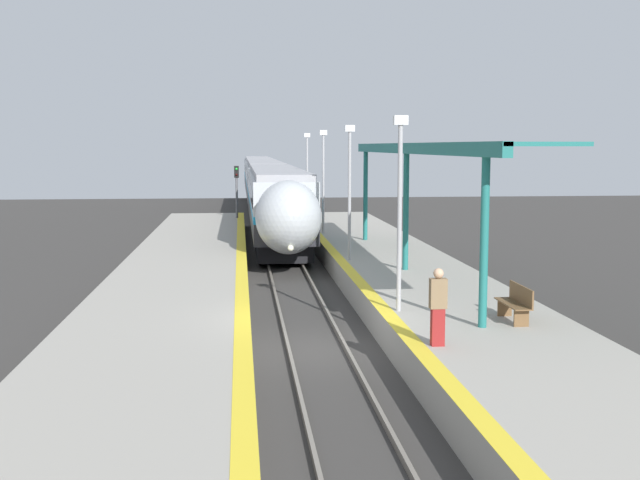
{
  "coord_description": "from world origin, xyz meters",
  "views": [
    {
      "loc": [
        -1.88,
        -19.63,
        5.12
      ],
      "look_at": [
        0.58,
        5.01,
        2.21
      ],
      "focal_mm": 45.0,
      "sensor_mm": 36.0,
      "label": 1
    }
  ],
  "objects_px": {
    "lamppost_mid": "(350,183)",
    "railway_signal": "(237,191)",
    "person_waiting": "(438,306)",
    "lamppost_near": "(400,200)",
    "train": "(265,184)",
    "lamppost_far": "(323,174)",
    "platform_bench": "(516,302)",
    "lamppost_farthest": "(307,169)"
  },
  "relations": [
    {
      "from": "platform_bench",
      "to": "lamppost_far",
      "type": "xyz_separation_m",
      "value": [
        -2.63,
        20.51,
        2.43
      ]
    },
    {
      "from": "railway_signal",
      "to": "lamppost_farthest",
      "type": "height_order",
      "value": "lamppost_farthest"
    },
    {
      "from": "lamppost_mid",
      "to": "lamppost_farthest",
      "type": "distance_m",
      "value": 19.0
    },
    {
      "from": "platform_bench",
      "to": "lamppost_mid",
      "type": "relative_size",
      "value": 0.32
    },
    {
      "from": "train",
      "to": "person_waiting",
      "type": "height_order",
      "value": "train"
    },
    {
      "from": "lamppost_near",
      "to": "lamppost_farthest",
      "type": "relative_size",
      "value": 1.0
    },
    {
      "from": "platform_bench",
      "to": "lamppost_mid",
      "type": "height_order",
      "value": "lamppost_mid"
    },
    {
      "from": "railway_signal",
      "to": "lamppost_far",
      "type": "height_order",
      "value": "lamppost_far"
    },
    {
      "from": "lamppost_near",
      "to": "lamppost_mid",
      "type": "bearing_deg",
      "value": 90.0
    },
    {
      "from": "platform_bench",
      "to": "lamppost_far",
      "type": "bearing_deg",
      "value": 97.29
    },
    {
      "from": "person_waiting",
      "to": "lamppost_mid",
      "type": "height_order",
      "value": "lamppost_mid"
    },
    {
      "from": "person_waiting",
      "to": "lamppost_mid",
      "type": "bearing_deg",
      "value": 90.48
    },
    {
      "from": "lamppost_far",
      "to": "lamppost_farthest",
      "type": "xyz_separation_m",
      "value": [
        0.0,
        9.5,
        0.0
      ]
    },
    {
      "from": "train",
      "to": "lamppost_near",
      "type": "xyz_separation_m",
      "value": [
        2.2,
        -40.98,
        1.49
      ]
    },
    {
      "from": "person_waiting",
      "to": "lamppost_near",
      "type": "xyz_separation_m",
      "value": [
        -0.11,
        3.7,
        2.03
      ]
    },
    {
      "from": "platform_bench",
      "to": "railway_signal",
      "type": "relative_size",
      "value": 0.41
    },
    {
      "from": "train",
      "to": "railway_signal",
      "type": "relative_size",
      "value": 15.95
    },
    {
      "from": "platform_bench",
      "to": "train",
      "type": "bearing_deg",
      "value": 96.48
    },
    {
      "from": "lamppost_near",
      "to": "lamppost_far",
      "type": "height_order",
      "value": "same"
    },
    {
      "from": "person_waiting",
      "to": "platform_bench",
      "type": "bearing_deg",
      "value": 41.08
    },
    {
      "from": "railway_signal",
      "to": "platform_bench",
      "type": "bearing_deg",
      "value": -76.73
    },
    {
      "from": "lamppost_far",
      "to": "train",
      "type": "bearing_deg",
      "value": 95.71
    },
    {
      "from": "railway_signal",
      "to": "lamppost_farthest",
      "type": "distance_m",
      "value": 4.54
    },
    {
      "from": "lamppost_mid",
      "to": "railway_signal",
      "type": "bearing_deg",
      "value": 103.19
    },
    {
      "from": "train",
      "to": "railway_signal",
      "type": "distance_m",
      "value": 13.37
    },
    {
      "from": "railway_signal",
      "to": "person_waiting",
      "type": "bearing_deg",
      "value": -82.06
    },
    {
      "from": "person_waiting",
      "to": "lamppost_near",
      "type": "relative_size",
      "value": 0.33
    },
    {
      "from": "lamppost_far",
      "to": "lamppost_farthest",
      "type": "relative_size",
      "value": 1.0
    },
    {
      "from": "railway_signal",
      "to": "lamppost_near",
      "type": "distance_m",
      "value": 28.13
    },
    {
      "from": "lamppost_mid",
      "to": "lamppost_far",
      "type": "bearing_deg",
      "value": 90.0
    },
    {
      "from": "lamppost_far",
      "to": "lamppost_farthest",
      "type": "bearing_deg",
      "value": 90.0
    },
    {
      "from": "person_waiting",
      "to": "railway_signal",
      "type": "relative_size",
      "value": 0.43
    },
    {
      "from": "person_waiting",
      "to": "lamppost_farthest",
      "type": "height_order",
      "value": "lamppost_farthest"
    },
    {
      "from": "train",
      "to": "platform_bench",
      "type": "height_order",
      "value": "train"
    },
    {
      "from": "railway_signal",
      "to": "lamppost_near",
      "type": "bearing_deg",
      "value": -81.24
    },
    {
      "from": "person_waiting",
      "to": "lamppost_far",
      "type": "height_order",
      "value": "lamppost_far"
    },
    {
      "from": "person_waiting",
      "to": "lamppost_far",
      "type": "xyz_separation_m",
      "value": [
        -0.11,
        22.7,
        2.03
      ]
    },
    {
      "from": "train",
      "to": "lamppost_near",
      "type": "distance_m",
      "value": 41.06
    },
    {
      "from": "platform_bench",
      "to": "lamppost_near",
      "type": "xyz_separation_m",
      "value": [
        -2.63,
        1.51,
        2.43
      ]
    },
    {
      "from": "railway_signal",
      "to": "lamppost_farthest",
      "type": "relative_size",
      "value": 0.78
    },
    {
      "from": "train",
      "to": "lamppost_far",
      "type": "bearing_deg",
      "value": -84.29
    },
    {
      "from": "train",
      "to": "person_waiting",
      "type": "bearing_deg",
      "value": -87.04
    }
  ]
}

